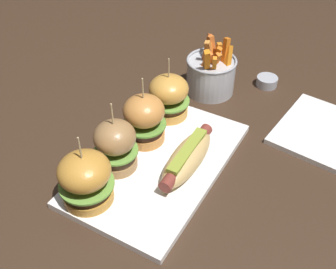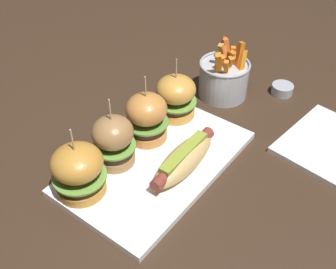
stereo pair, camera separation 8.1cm
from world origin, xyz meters
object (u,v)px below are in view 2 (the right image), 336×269
fries_bucket (224,77)px  sauce_ramekin (282,89)px  platter_main (156,162)px  slider_center_left (114,140)px  slider_far_left (78,170)px  hot_dog (184,159)px  slider_far_right (176,96)px  slider_center_right (147,117)px

fries_bucket → sauce_ramekin: 0.15m
platter_main → slider_center_left: bearing=128.4°
platter_main → slider_far_left: (-0.14, 0.06, 0.06)m
hot_dog → sauce_ramekin: bearing=-5.5°
platter_main → sauce_ramekin: sauce_ramekin is taller
slider_center_left → slider_far_right: size_ratio=1.05×
slider_center_right → fries_bucket: bearing=-7.9°
fries_bucket → sauce_ramekin: size_ratio=2.68×
hot_dog → slider_far_right: size_ratio=1.31×
hot_dog → slider_center_left: size_ratio=1.25×
slider_far_right → fries_bucket: bearing=-12.5°
platter_main → slider_far_right: 0.16m
slider_center_left → slider_center_right: same height
slider_center_left → sauce_ramekin: size_ratio=2.83×
slider_center_left → sauce_ramekin: bearing=-19.6°
slider_center_right → slider_far_right: slider_center_right is taller
platter_main → hot_dog: size_ratio=2.06×
hot_dog → fries_bucket: bearing=16.1°
slider_far_right → sauce_ramekin: slider_far_right is taller
slider_center_left → sauce_ramekin: 0.46m
fries_bucket → platter_main: bearing=-175.3°
slider_center_left → fries_bucket: (0.34, -0.04, -0.02)m
platter_main → slider_far_left: 0.17m
slider_center_left → slider_far_right: bearing=-1.8°
slider_far_left → hot_dog: bearing=-36.0°
platter_main → sauce_ramekin: size_ratio=7.31×
slider_center_right → sauce_ramekin: size_ratio=2.85×
fries_bucket → sauce_ramekin: bearing=-51.4°
platter_main → slider_center_left: (-0.05, 0.06, 0.06)m
slider_center_right → sauce_ramekin: slider_center_right is taller
slider_center_left → hot_dog: bearing=-61.3°
slider_center_right → slider_center_left: bearing=177.2°
slider_center_left → fries_bucket: size_ratio=1.06×
fries_bucket → hot_dog: bearing=-163.9°
slider_far_left → slider_far_right: (0.29, -0.00, -0.00)m
slider_far_right → fries_bucket: (0.15, -0.03, -0.01)m
platter_main → slider_far_left: bearing=157.4°
slider_far_right → sauce_ramekin: bearing=-31.5°
slider_center_left → fries_bucket: slider_center_left is taller
slider_far_left → sauce_ramekin: (0.53, -0.15, -0.05)m
hot_dog → slider_center_right: (0.03, 0.11, 0.03)m
hot_dog → slider_far_left: bearing=144.0°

